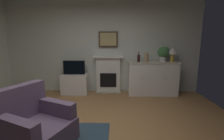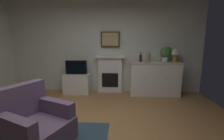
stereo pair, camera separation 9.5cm
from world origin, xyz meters
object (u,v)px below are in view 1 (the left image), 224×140
object	(u,v)px
fireplace_unit	(108,74)
wine_bottle	(139,58)
framed_picture	(108,39)
wine_glass_left	(151,58)
tv_cabinet	(75,84)
potted_plant_small	(163,53)
wine_glass_center	(155,58)
vase_decorative	(147,57)
sideboard_cabinet	(153,78)
table_lamp	(173,52)
armchair	(35,125)
tv_set	(74,68)

from	to	relation	value
fireplace_unit	wine_bottle	distance (m)	1.02
framed_picture	wine_glass_left	bearing A→B (deg)	-11.98
tv_cabinet	potted_plant_small	bearing A→B (deg)	0.68
fireplace_unit	wine_glass_center	xyz separation A→B (m)	(1.33, -0.17, 0.52)
vase_decorative	sideboard_cabinet	bearing A→B (deg)	13.67
table_lamp	vase_decorative	xyz separation A→B (m)	(-0.73, -0.05, -0.14)
wine_glass_left	framed_picture	bearing A→B (deg)	168.02
framed_picture	armchair	bearing A→B (deg)	-108.35
framed_picture	wine_glass_center	size ratio (longest dim) A/B	3.33
vase_decorative	wine_glass_left	bearing A→B (deg)	6.03
tv_cabinet	fireplace_unit	bearing A→B (deg)	9.45
table_lamp	tv_set	world-z (taller)	table_lamp
sideboard_cabinet	vase_decorative	xyz separation A→B (m)	(-0.21, -0.05, 0.61)
table_lamp	potted_plant_small	distance (m)	0.24
table_lamp	wine_glass_left	distance (m)	0.61
tv_cabinet	wine_glass_center	bearing A→B (deg)	-0.22
wine_bottle	armchair	xyz separation A→B (m)	(-1.77, -2.50, -0.68)
tv_cabinet	armchair	bearing A→B (deg)	-88.07
wine_glass_left	wine_glass_center	size ratio (longest dim) A/B	1.00
framed_picture	potted_plant_small	bearing A→B (deg)	-6.45
vase_decorative	tv_set	world-z (taller)	vase_decorative
wine_glass_left	potted_plant_small	xyz separation A→B (m)	(0.35, 0.08, 0.13)
wine_glass_center	tv_cabinet	world-z (taller)	wine_glass_center
fireplace_unit	tv_cabinet	bearing A→B (deg)	-170.55
wine_glass_left	vase_decorative	distance (m)	0.14
vase_decorative	fireplace_unit	bearing A→B (deg)	168.11
vase_decorative	tv_cabinet	bearing A→B (deg)	178.19
wine_glass_center	tv_set	bearing A→B (deg)	-179.64
tv_cabinet	tv_set	bearing A→B (deg)	-90.00
table_lamp	tv_cabinet	distance (m)	2.93
fireplace_unit	framed_picture	size ratio (longest dim) A/B	2.00
table_lamp	armchair	distance (m)	3.75
table_lamp	wine_bottle	xyz separation A→B (m)	(-0.93, 0.03, -0.17)
wine_bottle	potted_plant_small	size ratio (longest dim) A/B	0.67
fireplace_unit	potted_plant_small	world-z (taller)	potted_plant_small
tv_set	table_lamp	bearing A→B (deg)	0.17
framed_picture	table_lamp	distance (m)	1.85
wine_glass_left	sideboard_cabinet	bearing A→B (deg)	27.42
framed_picture	tv_cabinet	bearing A→B (deg)	-167.99
sideboard_cabinet	armchair	xyz separation A→B (m)	(-2.18, -2.46, -0.09)
wine_bottle	framed_picture	bearing A→B (deg)	167.83
tv_cabinet	tv_set	size ratio (longest dim) A/B	1.21
potted_plant_small	wine_glass_left	bearing A→B (deg)	-167.06
framed_picture	wine_glass_center	world-z (taller)	framed_picture
sideboard_cabinet	vase_decorative	bearing A→B (deg)	-166.33
vase_decorative	potted_plant_small	bearing A→B (deg)	11.03
table_lamp	vase_decorative	bearing A→B (deg)	-176.06
wine_glass_left	tv_set	distance (m)	2.21
tv_cabinet	potted_plant_small	size ratio (longest dim) A/B	1.74
wine_glass_left	vase_decorative	bearing A→B (deg)	-173.97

